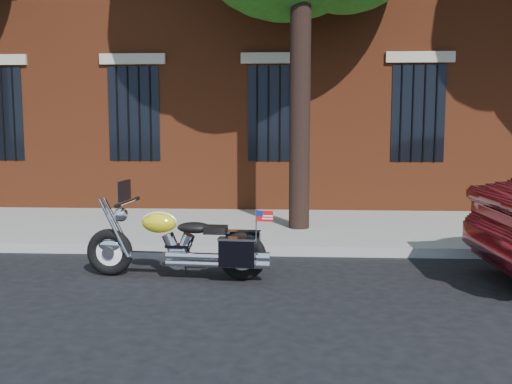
{
  "coord_description": "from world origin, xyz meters",
  "views": [
    {
      "loc": [
        0.31,
        -7.08,
        1.96
      ],
      "look_at": [
        -0.14,
        0.8,
        1.03
      ],
      "focal_mm": 40.0,
      "sensor_mm": 36.0,
      "label": 1
    }
  ],
  "objects": [
    {
      "name": "sidewalk",
      "position": [
        0.0,
        3.26,
        0.07
      ],
      "size": [
        40.0,
        3.6,
        0.15
      ],
      "primitive_type": "cube",
      "color": "gray",
      "rests_on": "ground"
    },
    {
      "name": "curb",
      "position": [
        0.0,
        1.38,
        0.07
      ],
      "size": [
        40.0,
        0.16,
        0.15
      ],
      "primitive_type": "cube",
      "color": "gray",
      "rests_on": "ground"
    },
    {
      "name": "motorcycle",
      "position": [
        -1.01,
        0.0,
        0.42
      ],
      "size": [
        2.45,
        0.8,
        1.25
      ],
      "rotation": [
        0.0,
        0.0,
        -0.07
      ],
      "color": "black",
      "rests_on": "ground"
    },
    {
      "name": "ground",
      "position": [
        0.0,
        0.0,
        0.0
      ],
      "size": [
        120.0,
        120.0,
        0.0
      ],
      "primitive_type": "plane",
      "color": "black",
      "rests_on": "ground"
    }
  ]
}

